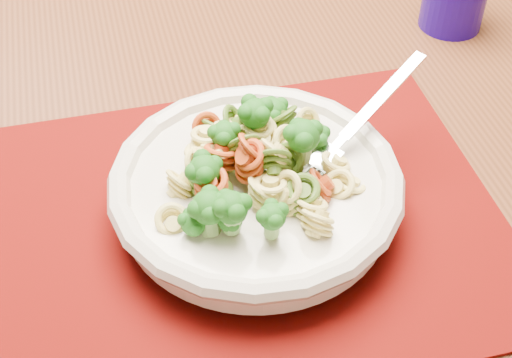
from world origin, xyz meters
name	(u,v)px	position (x,y,z in m)	size (l,w,h in m)	color
dining_table	(219,236)	(0.09, -0.59, 0.66)	(1.53, 1.03, 0.75)	#5B2F19
placemat	(240,221)	(0.09, -0.66, 0.76)	(0.45, 0.35, 0.00)	#4F0304
pasta_bowl	(256,188)	(0.11, -0.66, 0.79)	(0.25, 0.25, 0.05)	beige
pasta_broccoli_heap	(256,174)	(0.11, -0.66, 0.80)	(0.22, 0.22, 0.06)	#E3D570
fork	(325,158)	(0.17, -0.65, 0.80)	(0.19, 0.02, 0.01)	silver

